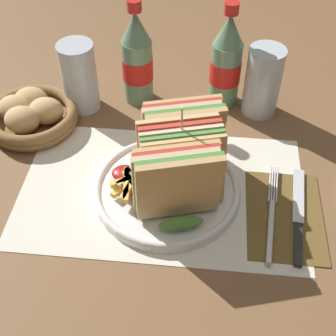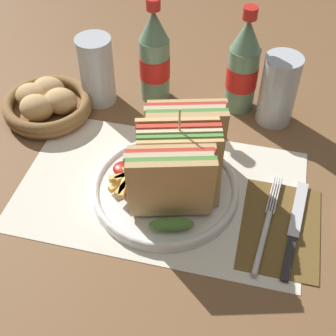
{
  "view_description": "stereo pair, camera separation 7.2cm",
  "coord_description": "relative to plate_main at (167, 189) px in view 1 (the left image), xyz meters",
  "views": [
    {
      "loc": [
        0.04,
        -0.52,
        0.59
      ],
      "look_at": [
        -0.02,
        0.01,
        0.04
      ],
      "focal_mm": 50.0,
      "sensor_mm": 36.0,
      "label": 1
    },
    {
      "loc": [
        0.11,
        -0.51,
        0.59
      ],
      "look_at": [
        -0.02,
        0.01,
        0.04
      ],
      "focal_mm": 50.0,
      "sensor_mm": 36.0,
      "label": 2
    }
  ],
  "objects": [
    {
      "name": "coke_bottle_far",
      "position": [
        0.09,
        0.26,
        0.08
      ],
      "size": [
        0.06,
        0.06,
        0.21
      ],
      "color": "slate",
      "rests_on": "ground_plane"
    },
    {
      "name": "coke_bottle_near",
      "position": [
        -0.08,
        0.25,
        0.08
      ],
      "size": [
        0.06,
        0.06,
        0.21
      ],
      "color": "slate",
      "rests_on": "ground_plane"
    },
    {
      "name": "knife",
      "position": [
        0.21,
        -0.03,
        -0.0
      ],
      "size": [
        0.03,
        0.19,
        0.0
      ],
      "rotation": [
        0.0,
        0.0,
        -0.1
      ],
      "color": "black",
      "rests_on": "napkin"
    },
    {
      "name": "ground_plane",
      "position": [
        0.02,
        0.01,
        -0.01
      ],
      "size": [
        4.0,
        4.0,
        0.0
      ],
      "primitive_type": "plane",
      "color": "brown"
    },
    {
      "name": "placemat",
      "position": [
        -0.01,
        0.01,
        -0.01
      ],
      "size": [
        0.47,
        0.29,
        0.0
      ],
      "color": "silver",
      "rests_on": "ground_plane"
    },
    {
      "name": "fries_pile",
      "position": [
        -0.05,
        -0.01,
        0.02
      ],
      "size": [
        0.08,
        0.07,
        0.02
      ],
      "color": "#E0B756",
      "rests_on": "plate_main"
    },
    {
      "name": "bread_basket",
      "position": [
        -0.27,
        0.15,
        0.01
      ],
      "size": [
        0.17,
        0.17,
        0.06
      ],
      "color": "olive",
      "rests_on": "ground_plane"
    },
    {
      "name": "fork",
      "position": [
        0.17,
        -0.05,
        -0.0
      ],
      "size": [
        0.03,
        0.2,
        0.01
      ],
      "rotation": [
        0.0,
        0.0,
        -0.1
      ],
      "color": "silver",
      "rests_on": "napkin"
    },
    {
      "name": "glass_near",
      "position": [
        0.16,
        0.24,
        0.06
      ],
      "size": [
        0.07,
        0.07,
        0.14
      ],
      "color": "silver",
      "rests_on": "ground_plane"
    },
    {
      "name": "club_sandwich",
      "position": [
        0.02,
        0.0,
        0.07
      ],
      "size": [
        0.14,
        0.21,
        0.17
      ],
      "color": "tan",
      "rests_on": "plate_main"
    },
    {
      "name": "plate_main",
      "position": [
        0.0,
        0.0,
        0.0
      ],
      "size": [
        0.24,
        0.24,
        0.02
      ],
      "color": "white",
      "rests_on": "ground_plane"
    },
    {
      "name": "ketchup_blob",
      "position": [
        -0.07,
        0.01,
        0.02
      ],
      "size": [
        0.04,
        0.04,
        0.02
      ],
      "color": "maroon",
      "rests_on": "plate_main"
    },
    {
      "name": "glass_far",
      "position": [
        -0.19,
        0.22,
        0.05
      ],
      "size": [
        0.07,
        0.07,
        0.14
      ],
      "color": "silver",
      "rests_on": "ground_plane"
    },
    {
      "name": "napkin",
      "position": [
        0.19,
        -0.03,
        -0.01
      ],
      "size": [
        0.12,
        0.18,
        0.0
      ],
      "color": "brown",
      "rests_on": "ground_plane"
    }
  ]
}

